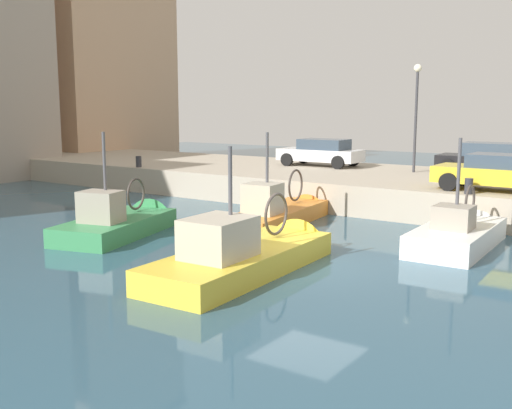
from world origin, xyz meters
The scene contains 13 objects.
water_surface centered at (0.00, 0.00, 0.00)m, with size 80.00×80.00×0.00m, color #2D5166.
quay_wall centered at (11.50, 0.00, 0.60)m, with size 9.00×56.00×1.20m, color #ADA08C.
fishing_boat_orange centered at (4.46, 3.76, 0.13)m, with size 6.47×2.37×4.08m.
fishing_boat_yellow centered at (-1.30, 1.01, 0.14)m, with size 6.97×2.39×4.18m.
fishing_boat_green centered at (-0.04, 7.13, 0.11)m, with size 5.74×3.29×4.31m.
fishing_boat_white centered at (4.62, -2.61, 0.08)m, with size 5.46×2.15×4.13m.
parked_car_yellow centered at (8.67, -2.70, 1.89)m, with size 2.01×4.36×1.32m.
parked_car_white centered at (13.04, 6.94, 1.90)m, with size 2.03×4.21×1.36m.
parked_car_black centered at (14.44, -0.69, 1.90)m, with size 2.15×4.03×1.37m.
mooring_bollard_mid centered at (7.35, -2.00, 1.48)m, with size 0.28×0.28×0.55m, color #2D2D33.
mooring_bollard_north centered at (7.35, 14.00, 1.48)m, with size 0.28×0.28×0.55m, color #2D2D33.
quay_streetlamp centered at (13.00, 2.09, 4.45)m, with size 0.36×0.36×4.83m.
waterfront_building_east_mid centered at (16.25, 27.58, 10.02)m, with size 9.91×7.97×20.00m.
Camera 1 is at (-13.68, -7.90, 4.20)m, focal length 42.57 mm.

